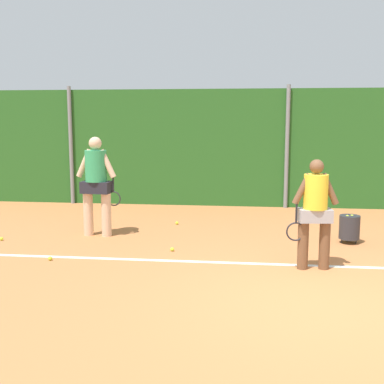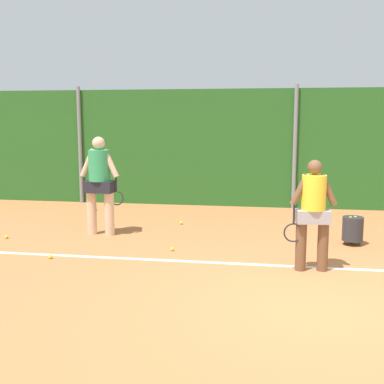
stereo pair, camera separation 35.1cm
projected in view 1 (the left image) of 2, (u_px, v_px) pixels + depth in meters
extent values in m
plane|color=#C67542|center=(305.00, 259.00, 7.73)|extent=(29.36, 29.36, 0.00)
cube|color=#286023|center=(286.00, 148.00, 12.11)|extent=(19.08, 0.25, 2.93)
cylinder|color=gray|center=(71.00, 146.00, 12.57)|extent=(0.10, 0.10, 3.02)
cylinder|color=gray|center=(287.00, 147.00, 11.93)|extent=(0.10, 0.10, 3.02)
cube|color=white|center=(308.00, 265.00, 7.36)|extent=(13.94, 0.10, 0.01)
cylinder|color=brown|center=(324.00, 245.00, 7.16)|extent=(0.16, 0.16, 0.71)
cylinder|color=brown|center=(303.00, 245.00, 7.16)|extent=(0.16, 0.16, 0.71)
cube|color=#99999E|center=(315.00, 215.00, 7.09)|extent=(0.50, 0.33, 0.19)
cylinder|color=yellow|center=(316.00, 192.00, 7.04)|extent=(0.35, 0.35, 0.51)
sphere|color=brown|center=(317.00, 166.00, 6.98)|extent=(0.21, 0.21, 0.21)
cylinder|color=brown|center=(330.00, 189.00, 7.03)|extent=(0.29, 0.12, 0.47)
cylinder|color=brown|center=(302.00, 189.00, 7.03)|extent=(0.29, 0.12, 0.47)
cylinder|color=black|center=(296.00, 213.00, 7.04)|extent=(0.03, 0.03, 0.28)
torus|color=#26262B|center=(296.00, 232.00, 7.08)|extent=(0.28, 0.06, 0.28)
cylinder|color=beige|center=(88.00, 214.00, 9.23)|extent=(0.18, 0.18, 0.82)
cylinder|color=beige|center=(106.00, 215.00, 9.16)|extent=(0.18, 0.18, 0.82)
cube|color=#23232D|center=(97.00, 187.00, 9.12)|extent=(0.57, 0.37, 0.22)
cylinder|color=#339E60|center=(96.00, 166.00, 9.06)|extent=(0.40, 0.40, 0.58)
sphere|color=beige|center=(95.00, 143.00, 9.00)|extent=(0.24, 0.24, 0.24)
cylinder|color=beige|center=(84.00, 163.00, 9.10)|extent=(0.33, 0.13, 0.55)
cylinder|color=beige|center=(107.00, 164.00, 9.01)|extent=(0.33, 0.13, 0.55)
cylinder|color=black|center=(113.00, 184.00, 9.10)|extent=(0.03, 0.03, 0.28)
torus|color=#26262B|center=(114.00, 199.00, 9.14)|extent=(0.29, 0.05, 0.28)
cylinder|color=#2D2D33|center=(349.00, 227.00, 8.66)|extent=(0.36, 0.36, 0.42)
cylinder|color=#2D2D33|center=(356.00, 241.00, 8.68)|extent=(0.02, 0.02, 0.08)
cylinder|color=#2D2D33|center=(342.00, 241.00, 8.71)|extent=(0.02, 0.02, 0.08)
cylinder|color=#2D2D33|center=(347.00, 239.00, 8.82)|extent=(0.02, 0.02, 0.08)
sphere|color=#CCDB33|center=(352.00, 216.00, 8.65)|extent=(0.07, 0.07, 0.07)
sphere|color=#CCDB33|center=(347.00, 217.00, 8.61)|extent=(0.07, 0.07, 0.07)
sphere|color=#CCDB33|center=(89.00, 210.00, 11.64)|extent=(0.07, 0.07, 0.07)
sphere|color=#CCDB33|center=(172.00, 249.00, 8.15)|extent=(0.07, 0.07, 0.07)
sphere|color=#CCDB33|center=(50.00, 258.00, 7.62)|extent=(0.07, 0.07, 0.07)
sphere|color=#CCDB33|center=(2.00, 239.00, 8.87)|extent=(0.07, 0.07, 0.07)
sphere|color=#CCDB33|center=(177.00, 223.00, 10.21)|extent=(0.07, 0.07, 0.07)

